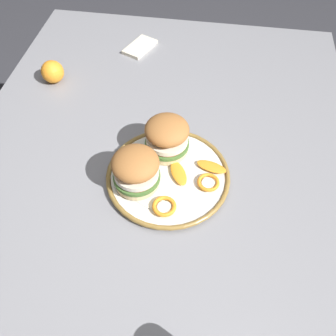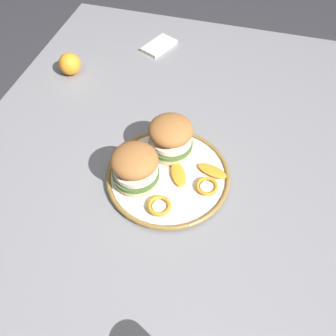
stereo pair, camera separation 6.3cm
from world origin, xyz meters
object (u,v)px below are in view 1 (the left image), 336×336
object	(u,v)px
sandwich_half_left	(136,169)
sandwich_half_right	(167,136)
dinner_plate	(168,175)
dining_table	(155,188)
whole_orange	(53,72)

from	to	relation	value
sandwich_half_left	sandwich_half_right	bearing A→B (deg)	154.27
dinner_plate	sandwich_half_right	bearing A→B (deg)	-169.28
sandwich_half_left	sandwich_half_right	xyz separation A→B (m)	(-0.12, 0.06, 0.00)
dinner_plate	sandwich_half_left	xyz separation A→B (m)	(0.04, -0.07, 0.06)
dining_table	sandwich_half_right	xyz separation A→B (m)	(-0.06, 0.02, 0.15)
dining_table	dinner_plate	bearing A→B (deg)	68.11
dining_table	sandwich_half_left	world-z (taller)	sandwich_half_left
dinner_plate	sandwich_half_right	size ratio (longest dim) A/B	2.27
sandwich_half_left	whole_orange	world-z (taller)	sandwich_half_left
sandwich_half_right	whole_orange	size ratio (longest dim) A/B	1.96
sandwich_half_right	whole_orange	distance (m)	0.47
sandwich_half_left	sandwich_half_right	size ratio (longest dim) A/B	1.09
dining_table	whole_orange	bearing A→B (deg)	-129.18
dining_table	sandwich_half_right	world-z (taller)	sandwich_half_right
dining_table	sandwich_half_left	size ratio (longest dim) A/B	9.72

